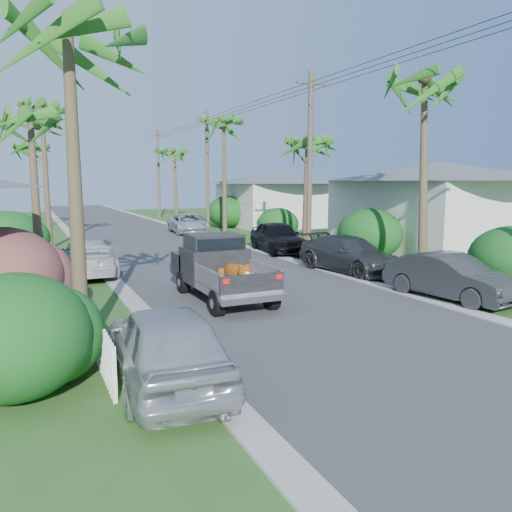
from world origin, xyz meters
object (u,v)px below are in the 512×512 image
palm_r_a (428,79)px  parked_car_rd (188,224)px  utility_pole_d (159,173)px  palm_r_c (224,120)px  palm_r_d (175,151)px  parked_car_ln (165,345)px  utility_pole_b (310,164)px  palm_l_d (30,146)px  parked_car_rn (450,277)px  parked_car_lf (88,258)px  palm_l_a (66,23)px  palm_l_b (30,115)px  house_right_far (281,201)px  utility_pole_c (207,170)px  palm_r_b (307,140)px  parked_car_rm (349,255)px  parked_car_rf (278,237)px  pickup_truck (217,267)px  house_right_near (437,210)px  palm_l_c (41,104)px

palm_r_a → parked_car_rd: bearing=97.3°
parked_car_rd → utility_pole_d: bearing=87.9°
palm_r_c → palm_r_d: (0.30, 14.00, -1.37)m
parked_car_ln → utility_pole_b: size_ratio=0.50×
palm_r_c → palm_r_d: 14.07m
parked_car_rd → utility_pole_b: size_ratio=0.56×
palm_l_d → utility_pole_d: bearing=36.6°
parked_car_rn → palm_l_d: 33.35m
parked_car_lf → utility_pole_b: bearing=-174.8°
parked_car_ln → palm_l_a: 6.79m
palm_l_b → utility_pole_b: bearing=4.6°
parked_car_lf → house_right_far: 25.14m
house_right_far → utility_pole_c: bearing=-164.9°
parked_car_rd → palm_r_d: 14.84m
utility_pole_b → palm_r_b: bearing=63.4°
palm_l_a → palm_r_b: (12.80, 12.00, -0.98)m
parked_car_rm → parked_car_rf: bearing=83.2°
parked_car_rd → palm_l_d: bearing=149.2°
pickup_truck → house_right_near: 15.60m
parked_car_rn → palm_r_c: palm_r_c is taller
parked_car_lf → palm_l_c: palm_l_c is taller
parked_car_rd → palm_l_b: size_ratio=0.68×
palm_l_c → house_right_far: bearing=22.8°
palm_l_c → palm_r_d: (12.50, 18.00, -1.18)m
parked_car_rm → palm_r_b: bearing=68.7°
palm_r_b → palm_r_d: palm_r_d is taller
palm_l_d → utility_pole_d: (12.10, 9.00, -1.84)m
parked_car_rm → house_right_far: house_right_far is taller
palm_r_d → utility_pole_d: size_ratio=0.89×
parked_car_ln → house_right_near: house_right_near is taller
parked_car_ln → palm_l_b: (-1.80, 11.59, 5.38)m
parked_car_rm → utility_pole_b: (0.60, 4.29, 3.87)m
palm_l_a → palm_r_a: bearing=13.5°
parked_car_ln → utility_pole_c: 29.81m
pickup_truck → palm_l_c: size_ratio=0.56×
parked_car_rn → utility_pole_d: size_ratio=0.49×
parked_car_rm → palm_r_a: (1.30, -2.71, 6.69)m
palm_l_b → palm_r_d: size_ratio=0.93×
parked_car_ln → palm_r_c: (11.20, 25.59, 7.34)m
palm_l_b → palm_r_a: palm_r_a is taller
utility_pole_d → parked_car_ln: bearing=-104.0°
parked_car_lf → palm_r_b: bearing=-165.3°
utility_pole_b → utility_pole_d: bearing=90.0°
parked_car_rn → parked_car_rf: 11.94m
utility_pole_c → parked_car_ln: bearing=-111.0°
palm_r_b → palm_r_d: 25.01m
palm_r_a → utility_pole_d: 37.11m
palm_l_a → utility_pole_d: bearing=73.6°
parked_car_rd → palm_r_d: palm_r_d is taller
parked_car_rn → parked_car_ln: (-10.00, -2.81, 0.04)m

